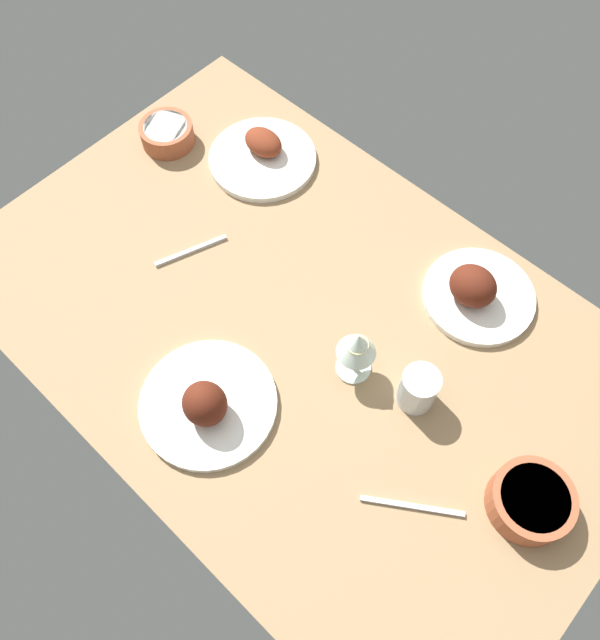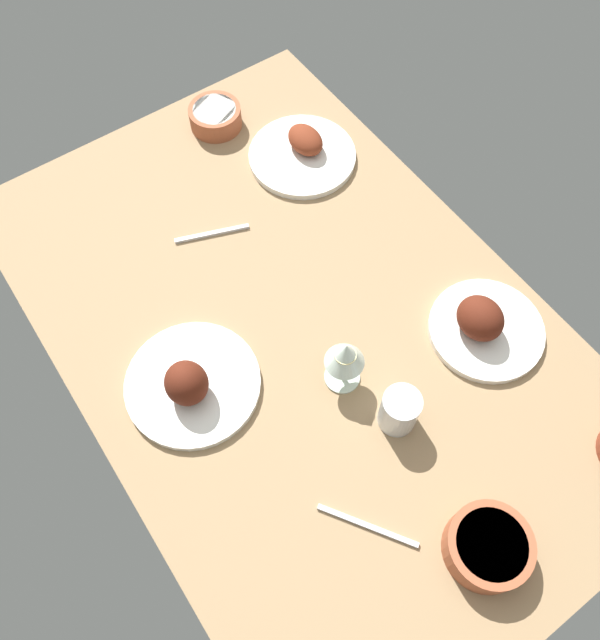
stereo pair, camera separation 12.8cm
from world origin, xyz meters
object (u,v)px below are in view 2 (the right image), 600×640
at_px(water_tumbler, 399,410).
at_px(plate_near_viewer, 191,384).
at_px(bowl_cream, 215,116).
at_px(wine_glass, 346,355).
at_px(spoon_loose, 367,526).
at_px(bowl_soup, 488,547).
at_px(fork_loose, 212,234).
at_px(plate_far_side, 303,152).
at_px(plate_center_main, 483,325).

bearing_deg(water_tumbler, plate_near_viewer, -134.02).
bearing_deg(bowl_cream, wine_glass, -11.79).
bearing_deg(spoon_loose, bowl_cream, -50.21).
relative_size(bowl_soup, fork_loose, 0.88).
relative_size(bowl_soup, spoon_loose, 0.79).
distance_m(water_tumbler, spoon_loose, 0.21).
xyz_separation_m(plate_far_side, plate_center_main, (0.59, 0.02, 0.01)).
xyz_separation_m(plate_near_viewer, bowl_soup, (0.54, 0.26, 0.01)).
xyz_separation_m(plate_center_main, bowl_soup, (0.32, -0.28, 0.00)).
bearing_deg(fork_loose, water_tumbler, -63.30).
distance_m(plate_center_main, wine_glass, 0.31).
xyz_separation_m(bowl_soup, wine_glass, (-0.40, -0.00, 0.07)).
relative_size(wine_glass, spoon_loose, 0.76).
bearing_deg(fork_loose, spoon_loose, -78.06).
relative_size(plate_far_side, bowl_cream, 2.01).
distance_m(plate_center_main, water_tumbler, 0.26).
distance_m(water_tumbler, fork_loose, 0.57).
distance_m(plate_far_side, bowl_soup, 0.94).
height_order(bowl_soup, water_tumbler, water_tumbler).
distance_m(plate_center_main, fork_loose, 0.61).
bearing_deg(plate_center_main, wine_glass, -105.51).
distance_m(bowl_cream, bowl_soup, 1.12).
bearing_deg(bowl_cream, plate_near_viewer, -35.33).
bearing_deg(spoon_loose, fork_loose, -42.33).
bearing_deg(bowl_soup, plate_far_side, 163.98).
bearing_deg(bowl_cream, spoon_loose, -16.42).
bearing_deg(plate_near_viewer, fork_loose, 142.74).
distance_m(wine_glass, fork_loose, 0.45).
xyz_separation_m(plate_far_side, bowl_cream, (-0.21, -0.11, 0.01)).
distance_m(bowl_cream, wine_glass, 0.74).
xyz_separation_m(wine_glass, fork_loose, (-0.44, -0.03, -0.10)).
distance_m(bowl_soup, wine_glass, 0.40).
height_order(plate_near_viewer, spoon_loose, plate_near_viewer).
bearing_deg(water_tumbler, spoon_loose, -53.19).
bearing_deg(fork_loose, wine_glass, -65.35).
xyz_separation_m(plate_center_main, fork_loose, (-0.52, -0.32, -0.02)).
xyz_separation_m(bowl_cream, water_tumbler, (0.84, -0.12, 0.02)).
bearing_deg(plate_center_main, water_tumbler, -79.62).
relative_size(plate_near_viewer, bowl_cream, 2.09).
bearing_deg(water_tumbler, bowl_soup, -5.54).
relative_size(plate_far_side, spoon_loose, 1.37).
bearing_deg(water_tumbler, bowl_cream, 171.92).
relative_size(plate_center_main, fork_loose, 1.41).
xyz_separation_m(plate_far_side, water_tumbler, (0.64, -0.23, 0.03)).
xyz_separation_m(plate_near_viewer, wine_glass, (0.15, 0.25, 0.07)).
bearing_deg(spoon_loose, plate_far_side, -61.49).
height_order(plate_far_side, bowl_soup, plate_far_side).
xyz_separation_m(plate_near_viewer, spoon_loose, (0.40, 0.12, -0.02)).
bearing_deg(bowl_cream, fork_loose, -33.20).
height_order(plate_center_main, wine_glass, wine_glass).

